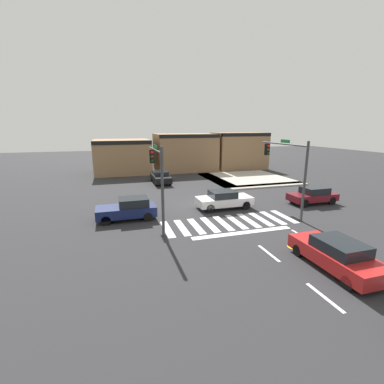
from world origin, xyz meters
TOP-DOWN VIEW (x-y plane):
  - ground_plane at (0.00, 0.00)m, footprint 120.00×120.00m
  - crosswalk_near at (-0.00, -4.50)m, footprint 9.43×3.05m
  - lane_markings at (1.06, -12.74)m, footprint 6.80×24.25m
  - bike_detector_marking at (1.97, -9.24)m, footprint 1.05×1.05m
  - curb_corner_northeast at (8.49, 9.42)m, footprint 10.00×10.60m
  - storefront_row at (2.75, 19.12)m, footprint 26.03×7.02m
  - traffic_signal_southwest at (-4.92, -3.77)m, footprint 0.32×4.86m
  - traffic_signal_southeast at (4.99, -3.51)m, footprint 0.32×5.76m
  - car_navy at (-6.77, -1.74)m, footprint 4.21×1.89m
  - car_maroon at (8.97, -2.16)m, footprint 4.13×1.80m
  - car_white at (0.96, -1.21)m, footprint 4.53×1.93m
  - car_black at (-2.18, 10.53)m, footprint 1.86×4.73m
  - car_red at (2.13, -11.81)m, footprint 1.90×4.66m

SIDE VIEW (x-z plane):
  - ground_plane at x=0.00m, z-range 0.00..0.00m
  - bike_detector_marking at x=1.97m, z-range 0.00..0.01m
  - crosswalk_near at x=0.00m, z-range 0.00..0.01m
  - lane_markings at x=1.06m, z-range 0.00..0.01m
  - curb_corner_northeast at x=8.49m, z-range 0.00..0.15m
  - car_red at x=2.13m, z-range 0.00..1.48m
  - car_black at x=-2.18m, z-range 0.03..1.45m
  - car_maroon at x=8.97m, z-range 0.02..1.48m
  - car_white at x=0.96m, z-range 0.01..1.50m
  - car_navy at x=-6.77m, z-range 0.00..1.58m
  - storefront_row at x=2.75m, z-range -0.15..5.51m
  - traffic_signal_southwest at x=-4.92m, z-range 1.07..6.55m
  - traffic_signal_southeast at x=4.99m, z-range 1.16..6.80m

